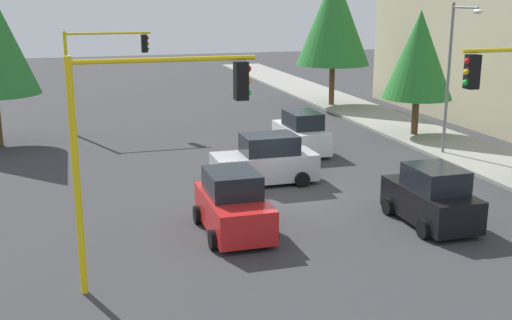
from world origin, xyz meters
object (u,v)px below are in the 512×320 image
object	(u,v)px
tree_roadside_mid	(419,55)
tree_roadside_far	(334,18)
traffic_signal_near_right	(148,126)
traffic_signal_far_right	(102,61)
street_lamp_curbside	(454,63)
car_black	(431,198)
car_silver	(265,161)
car_red	(233,205)
car_white	(301,133)

from	to	relation	value
tree_roadside_mid	tree_roadside_far	world-z (taller)	tree_roadside_far
traffic_signal_near_right	tree_roadside_mid	size ratio (longest dim) A/B	0.90
tree_roadside_mid	traffic_signal_far_right	bearing A→B (deg)	-110.95
street_lamp_curbside	car_black	bearing A→B (deg)	-36.16
car_silver	car_red	distance (m)	5.59
traffic_signal_far_right	car_white	size ratio (longest dim) A/B	1.35
traffic_signal_far_right	car_silver	bearing A→B (deg)	24.53
traffic_signal_far_right	traffic_signal_near_right	bearing A→B (deg)	-0.20
tree_roadside_far	car_silver	distance (m)	19.35
tree_roadside_mid	tree_roadside_far	distance (m)	10.13
tree_roadside_far	car_white	xyz separation A→B (m)	(11.43, -6.46, -4.95)
traffic_signal_far_right	street_lamp_curbside	xyz separation A→B (m)	(10.39, 14.87, 0.45)
traffic_signal_far_right	car_silver	xyz separation A→B (m)	(12.00, 5.48, -3.00)
tree_roadside_mid	car_silver	size ratio (longest dim) A/B	1.61
tree_roadside_mid	car_silver	bearing A→B (deg)	-59.51
car_red	car_black	world-z (taller)	same
tree_roadside_far	traffic_signal_near_right	bearing A→B (deg)	-32.41
car_silver	traffic_signal_near_right	bearing A→B (deg)	-34.74
tree_roadside_mid	car_red	distance (m)	17.18
tree_roadside_far	car_white	bearing A→B (deg)	-29.46
traffic_signal_far_right	tree_roadside_far	bearing A→B (deg)	104.77
traffic_signal_far_right	car_red	xyz separation A→B (m)	(16.94, 2.86, -3.00)
car_silver	car_black	xyz separation A→B (m)	(6.06, 3.78, -0.00)
street_lamp_curbside	tree_roadside_far	world-z (taller)	tree_roadside_far
street_lamp_curbside	car_silver	bearing A→B (deg)	-80.27
traffic_signal_near_right	car_white	bearing A→B (deg)	145.06
traffic_signal_near_right	tree_roadside_mid	distance (m)	21.07
traffic_signal_far_right	car_silver	distance (m)	13.53
car_white	car_red	bearing A→B (deg)	-31.59
traffic_signal_far_right	car_white	distance (m)	11.84
car_silver	car_red	bearing A→B (deg)	-27.88
traffic_signal_far_right	street_lamp_curbside	bearing A→B (deg)	55.06
traffic_signal_near_right	tree_roadside_mid	world-z (taller)	tree_roadside_mid
tree_roadside_mid	car_silver	xyz separation A→B (m)	(6.00, -10.19, -3.42)
tree_roadside_far	car_black	bearing A→B (deg)	-14.99
street_lamp_curbside	car_black	distance (m)	10.11
traffic_signal_far_right	car_silver	size ratio (longest dim) A/B	1.34
traffic_signal_far_right	street_lamp_curbside	world-z (taller)	street_lamp_curbside
street_lamp_curbside	car_silver	world-z (taller)	street_lamp_curbside
traffic_signal_far_right	traffic_signal_near_right	distance (m)	20.00
car_silver	traffic_signal_far_right	bearing A→B (deg)	-155.47
traffic_signal_near_right	car_silver	distance (m)	10.28
traffic_signal_near_right	car_red	xyz separation A→B (m)	(-3.06, 2.94, -3.30)
traffic_signal_far_right	tree_roadside_far	distance (m)	15.81
traffic_signal_near_right	street_lamp_curbside	size ratio (longest dim) A/B	0.85
car_silver	car_red	world-z (taller)	same
traffic_signal_far_right	car_black	size ratio (longest dim) A/B	1.48
tree_roadside_far	car_black	world-z (taller)	tree_roadside_far
car_black	car_white	xyz separation A→B (m)	(-10.63, -0.55, 0.00)
tree_roadside_far	car_white	distance (m)	14.03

